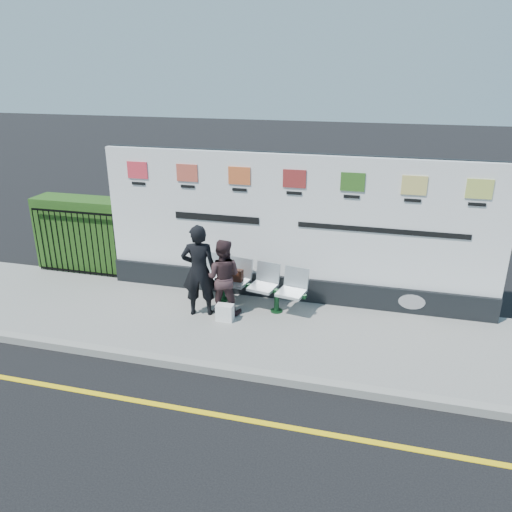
{
  "coord_description": "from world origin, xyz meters",
  "views": [
    {
      "loc": [
        2.17,
        -5.53,
        4.71
      ],
      "look_at": [
        -0.1,
        3.17,
        1.25
      ],
      "focal_mm": 35.0,
      "sensor_mm": 36.0,
      "label": 1
    }
  ],
  "objects": [
    {
      "name": "hedge",
      "position": [
        -4.58,
        4.3,
        0.97
      ],
      "size": [
        2.35,
        0.7,
        1.7
      ],
      "primitive_type": "cube",
      "color": "#264F17",
      "rests_on": "pavement"
    },
    {
      "name": "pavement",
      "position": [
        0.0,
        2.5,
        0.06
      ],
      "size": [
        14.0,
        3.0,
        0.12
      ],
      "primitive_type": "cube",
      "color": "gray",
      "rests_on": "ground"
    },
    {
      "name": "yellow_line",
      "position": [
        0.0,
        0.0,
        0.0
      ],
      "size": [
        14.0,
        0.1,
        0.01
      ],
      "primitive_type": "cube",
      "color": "yellow",
      "rests_on": "ground"
    },
    {
      "name": "kerb",
      "position": [
        0.0,
        1.0,
        0.07
      ],
      "size": [
        14.0,
        0.18,
        0.14
      ],
      "primitive_type": "cube",
      "color": "gray",
      "rests_on": "ground"
    },
    {
      "name": "woman_right",
      "position": [
        -0.69,
        2.85,
        0.88
      ],
      "size": [
        0.8,
        0.65,
        1.52
      ],
      "primitive_type": "imported",
      "rotation": [
        0.0,
        0.0,
        3.25
      ],
      "color": "#352325",
      "rests_on": "pavement"
    },
    {
      "name": "ground",
      "position": [
        0.0,
        0.0,
        0.0
      ],
      "size": [
        80.0,
        80.0,
        0.0
      ],
      "primitive_type": "plane",
      "color": "black"
    },
    {
      "name": "billboard",
      "position": [
        0.5,
        3.85,
        1.42
      ],
      "size": [
        8.0,
        0.3,
        3.0
      ],
      "color": "black",
      "rests_on": "pavement"
    },
    {
      "name": "railing",
      "position": [
        -4.58,
        3.85,
        0.89
      ],
      "size": [
        2.05,
        0.06,
        1.54
      ],
      "primitive_type": null,
      "color": "black",
      "rests_on": "pavement"
    },
    {
      "name": "carrier_bag_white",
      "position": [
        -0.55,
        2.54,
        0.28
      ],
      "size": [
        0.33,
        0.2,
        0.33
      ],
      "primitive_type": "cube",
      "color": "white",
      "rests_on": "pavement"
    },
    {
      "name": "woman_left",
      "position": [
        -1.11,
        2.69,
        1.03
      ],
      "size": [
        0.76,
        0.6,
        1.83
      ],
      "primitive_type": "imported",
      "rotation": [
        0.0,
        0.0,
        3.41
      ],
      "color": "black",
      "rests_on": "pavement"
    },
    {
      "name": "handbag_brown",
      "position": [
        -0.57,
        3.31,
        0.74
      ],
      "size": [
        0.32,
        0.16,
        0.24
      ],
      "primitive_type": "cube",
      "rotation": [
        0.0,
        0.0,
        -0.09
      ],
      "color": "black",
      "rests_on": "bench"
    },
    {
      "name": "bench",
      "position": [
        -0.27,
        3.26,
        0.37
      ],
      "size": [
        2.39,
        1.01,
        0.5
      ],
      "primitive_type": null,
      "rotation": [
        0.0,
        0.0,
        -0.18
      ],
      "color": "silver",
      "rests_on": "pavement"
    }
  ]
}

